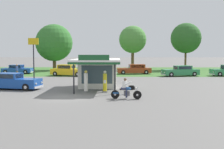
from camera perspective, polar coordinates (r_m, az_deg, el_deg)
The scene contains 17 objects.
ground_plane at distance 22.75m, azimuth -8.63°, elevation -4.45°, with size 300.00×300.00×0.00m, color slate.
grass_verge_strip at distance 52.40m, azimuth -3.07°, elevation 0.72°, with size 120.00×24.00×0.01m, color #3D6B2D.
service_station_kiosk at distance 28.38m, azimuth -2.80°, elevation 0.74°, with size 4.32×7.41×3.28m.
gas_pump_nearside at distance 25.25m, azimuth -5.20°, elevation -1.51°, with size 0.44×0.44×1.92m.
gas_pump_offside at distance 25.12m, azimuth -1.41°, elevation -1.56°, with size 0.44×0.44×1.90m.
motorcycle_with_rider at distance 21.60m, azimuth 2.74°, elevation -3.13°, with size 2.30×0.71×1.58m.
featured_classic_sedan at distance 28.66m, azimuth -19.12°, elevation -1.36°, with size 5.53×2.74×1.53m.
parked_car_back_row_centre at distance 45.51m, azimuth 4.47°, elevation 1.00°, with size 5.67×2.46×1.53m.
parked_car_back_row_far_right at distance 42.40m, azimuth -8.65°, elevation 0.75°, with size 5.64×3.23×1.63m.
parked_car_back_row_far_left at distance 48.32m, azimuth -18.28°, elevation 0.93°, with size 4.88×2.07×1.43m.
parked_car_back_row_left at distance 42.60m, azimuth 13.48°, elevation 0.63°, with size 5.62×2.91×1.51m.
bystander_standing_back_lot at distance 41.65m, azimuth -18.34°, elevation 0.80°, with size 0.39×0.39×1.78m.
tree_oak_far_left at distance 57.59m, azimuth 14.44°, elevation 6.99°, with size 5.82×5.82×9.02m.
tree_oak_far_right at distance 55.21m, azimuth -11.54°, elevation 6.07°, with size 6.94×6.94×8.64m.
tree_oak_distant_spare at distance 55.31m, azimuth 3.98°, elevation 6.77°, with size 5.20×5.20×8.42m.
roadside_pole_sign at distance 31.85m, azimuth -15.29°, elevation 4.13°, with size 1.10×0.12×4.98m.
spare_tire_stack at distance 26.97m, azimuth 3.94°, elevation -2.60°, with size 0.60×0.60×0.36m.
Camera 1 is at (3.85, -22.14, 3.57)m, focal length 46.12 mm.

